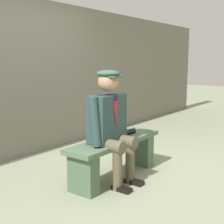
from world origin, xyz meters
The scene contains 5 objects.
ground_plane centered at (0.00, 0.00, 0.00)m, with size 30.00×30.00×0.00m, color gray.
bench centered at (0.00, 0.00, 0.32)m, with size 1.49×0.40×0.50m.
seated_man centered at (0.17, 0.05, 0.77)m, with size 0.64×0.56×1.36m.
rolled_magazine centered at (-0.30, -0.01, 0.53)m, with size 0.07×0.07×0.25m, color black.
stadium_wall centered at (0.00, -1.76, 1.20)m, with size 12.00×0.24×2.40m, color #6F6B5C.
Camera 1 is at (3.07, 2.23, 1.47)m, focal length 50.42 mm.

